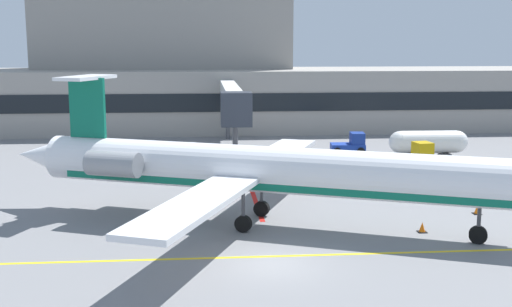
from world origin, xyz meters
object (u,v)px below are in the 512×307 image
Objects in this scene: regional_jet at (267,170)px; baggage_tug at (429,158)px; pushback_tractor at (351,144)px; fuel_tank at (428,142)px.

baggage_tug is at bearing 44.76° from regional_jet.
pushback_tractor is (9.83, 22.14, -2.21)m from regional_jet.
fuel_tank is (6.34, -2.13, 0.43)m from pushback_tractor.
regional_jet is at bearing -128.94° from fuel_tank.
regional_jet is 19.90m from baggage_tug.
fuel_tank is (16.17, 20.01, -1.78)m from regional_jet.
pushback_tractor is at bearing 161.43° from fuel_tank.
regional_jet reaches higher than fuel_tank.
regional_jet is 9.31× the size of baggage_tug.
pushback_tractor is at bearing 117.23° from baggage_tug.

